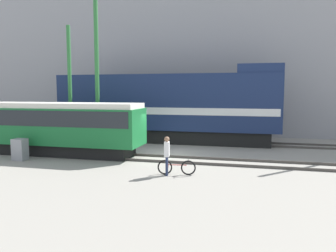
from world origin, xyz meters
The scene contains 11 objects.
ground_plane centered at (0.00, 0.00, 0.00)m, with size 120.00×120.00×0.00m, color gray.
track_near centered at (0.00, -1.50, 0.07)m, with size 60.00×1.51×0.14m.
track_far centered at (0.00, 4.98, 0.07)m, with size 60.00×1.51×0.14m.
building_backdrop centered at (0.00, 12.22, 6.70)m, with size 46.99×6.00×13.40m.
freight_locomotive centered at (-1.17, 4.98, 2.65)m, with size 16.51×3.04×5.64m.
streetcar centered at (-6.16, -1.50, 1.79)m, with size 10.02×2.54×3.13m.
bicycle centered at (1.65, -4.54, 0.35)m, with size 1.75×0.47×0.75m.
person centered at (1.25, -4.75, 1.10)m, with size 0.27×0.39×1.79m.
utility_pole_left centered at (-7.39, 1.74, 4.16)m, with size 0.26×0.26×8.31m.
utility_pole_center centered at (-5.31, 1.74, 4.97)m, with size 0.29×0.29×9.94m.
signal_box centered at (-7.48, -3.51, 0.60)m, with size 0.70×0.60×1.20m.
Camera 1 is at (4.84, -18.88, 3.82)m, focal length 35.00 mm.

